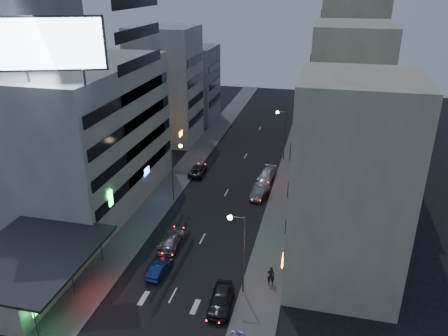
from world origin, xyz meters
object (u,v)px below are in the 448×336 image
(road_car_silver, at_px, (171,240))
(scooter_blue, at_px, (247,331))
(parked_car_right_near, at_px, (221,299))
(road_car_blue, at_px, (160,268))
(parked_car_right_far, at_px, (267,175))
(parked_car_right_mid, at_px, (260,191))
(person, at_px, (271,276))
(scooter_silver_b, at_px, (243,327))
(parked_car_left, at_px, (198,171))
(scooter_black_b, at_px, (238,331))

(road_car_silver, xyz_separation_m, scooter_blue, (10.61, -11.30, -0.10))
(parked_car_right_near, height_order, road_car_blue, parked_car_right_near)
(parked_car_right_far, bearing_deg, road_car_silver, -105.27)
(road_car_silver, bearing_deg, parked_car_right_near, 130.70)
(parked_car_right_mid, distance_m, person, 18.77)
(scooter_blue, xyz_separation_m, scooter_silver_b, (-0.35, 0.34, -0.02))
(parked_car_right_mid, xyz_separation_m, parked_car_left, (-10.23, 5.01, -0.15))
(parked_car_right_mid, xyz_separation_m, road_car_blue, (-6.99, -19.14, -0.15))
(parked_car_right_far, relative_size, road_car_silver, 1.01)
(parked_car_right_mid, bearing_deg, scooter_black_b, -77.84)
(parked_car_right_near, distance_m, road_car_silver, 11.31)
(scooter_black_b, bearing_deg, scooter_blue, -82.01)
(person, distance_m, scooter_silver_b, 6.87)
(scooter_black_b, bearing_deg, parked_car_right_mid, -16.33)
(scooter_blue, relative_size, scooter_silver_b, 1.05)
(parked_car_right_mid, xyz_separation_m, scooter_blue, (3.04, -25.37, -0.15))
(parked_car_right_far, bearing_deg, scooter_blue, -78.43)
(parked_car_left, relative_size, parked_car_right_far, 0.90)
(scooter_silver_b, bearing_deg, person, -14.61)
(parked_car_right_far, relative_size, person, 2.57)
(parked_car_left, height_order, parked_car_right_far, parked_car_right_far)
(parked_car_right_near, xyz_separation_m, parked_car_right_mid, (-0.12, 22.36, -0.04))
(parked_car_right_near, bearing_deg, scooter_silver_b, -49.98)
(person, bearing_deg, scooter_black_b, 71.82)
(parked_car_right_near, relative_size, parked_car_left, 1.06)
(road_car_blue, height_order, scooter_blue, road_car_blue)
(person, bearing_deg, parked_car_right_far, -86.35)
(parked_car_right_near, relative_size, road_car_blue, 1.25)
(parked_car_right_mid, bearing_deg, road_car_blue, -103.27)
(parked_car_right_mid, relative_size, scooter_blue, 2.83)
(parked_car_right_near, xyz_separation_m, scooter_blue, (2.92, -3.00, -0.19))
(parked_car_left, distance_m, scooter_black_b, 33.23)
(parked_car_left, xyz_separation_m, parked_car_right_far, (10.38, 0.53, 0.10))
(road_car_silver, xyz_separation_m, person, (11.63, -4.26, 0.38))
(scooter_black_b, xyz_separation_m, scooter_silver_b, (0.27, 0.69, -0.14))
(parked_car_right_mid, bearing_deg, road_car_silver, -111.49)
(parked_car_left, height_order, road_car_blue, same)
(parked_car_right_far, xyz_separation_m, person, (3.91, -23.86, 0.37))
(scooter_blue, bearing_deg, parked_car_right_near, 63.57)
(scooter_silver_b, bearing_deg, scooter_black_b, 155.63)
(parked_car_right_near, distance_m, scooter_black_b, 4.07)
(parked_car_right_mid, distance_m, parked_car_right_far, 5.54)
(road_car_silver, relative_size, scooter_blue, 3.01)
(road_car_silver, height_order, person, person)
(parked_car_right_near, relative_size, scooter_blue, 2.88)
(parked_car_right_near, bearing_deg, road_car_silver, 128.96)
(parked_car_right_far, distance_m, road_car_silver, 21.06)
(parked_car_left, xyz_separation_m, road_car_blue, (3.24, -24.15, 0.00))
(road_car_blue, relative_size, person, 1.96)
(parked_car_left, xyz_separation_m, scooter_black_b, (12.65, -30.73, 0.11))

